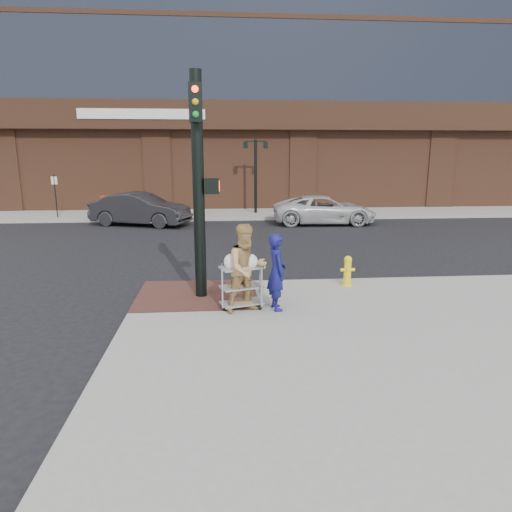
{
  "coord_description": "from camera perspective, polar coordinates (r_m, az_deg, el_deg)",
  "views": [
    {
      "loc": [
        -0.05,
        -9.5,
        3.41
      ],
      "look_at": [
        0.73,
        0.06,
        1.25
      ],
      "focal_mm": 32.0,
      "sensor_mm": 36.0,
      "label": 1
    }
  ],
  "objects": [
    {
      "name": "traffic_signal_pole",
      "position": [
        10.3,
        -7.11,
        9.37
      ],
      "size": [
        0.61,
        0.51,
        5.0
      ],
      "color": "black",
      "rests_on": "sidewalk_near"
    },
    {
      "name": "newsbox_red",
      "position": [
        25.5,
        -18.3,
        5.97
      ],
      "size": [
        0.51,
        0.48,
        1.1
      ],
      "primitive_type": "cube",
      "rotation": [
        0.0,
        0.0,
        0.13
      ],
      "color": "#9A2611",
      "rests_on": "sidewalk_far"
    },
    {
      "name": "brick_curb_ramp",
      "position": [
        10.91,
        -7.34,
        -4.76
      ],
      "size": [
        2.8,
        2.4,
        0.01
      ],
      "primitive_type": "cube",
      "color": "#502D25",
      "rests_on": "sidewalk_near"
    },
    {
      "name": "sedan_dark",
      "position": [
        22.75,
        -14.26,
        5.69
      ],
      "size": [
        5.05,
        3.15,
        1.57
      ],
      "primitive_type": "imported",
      "rotation": [
        0.0,
        0.0,
        1.23
      ],
      "color": "black",
      "rests_on": "ground"
    },
    {
      "name": "pedestrian_tan",
      "position": [
        9.48,
        -1.17,
        -1.54
      ],
      "size": [
        1.11,
        1.0,
        1.86
      ],
      "primitive_type": "imported",
      "rotation": [
        0.0,
        0.0,
        0.4
      ],
      "color": "tan",
      "rests_on": "sidewalk_near"
    },
    {
      "name": "newsbox_yellow",
      "position": [
        25.88,
        -17.8,
        5.89
      ],
      "size": [
        0.49,
        0.47,
        0.92
      ],
      "primitive_type": "cube",
      "rotation": [
        0.0,
        0.0,
        -0.4
      ],
      "color": "#FAAB1B",
      "rests_on": "sidewalk_far"
    },
    {
      "name": "woman_blue",
      "position": [
        9.63,
        2.6,
        -1.99
      ],
      "size": [
        0.48,
        0.65,
        1.65
      ],
      "primitive_type": "imported",
      "rotation": [
        0.0,
        0.0,
        1.72
      ],
      "color": "navy",
      "rests_on": "sidewalk_near"
    },
    {
      "name": "fire_hydrant",
      "position": [
        11.69,
        11.37,
        -1.76
      ],
      "size": [
        0.36,
        0.25,
        0.77
      ],
      "color": "yellow",
      "rests_on": "sidewalk_near"
    },
    {
      "name": "lamp_post",
      "position": [
        25.6,
        -0.05,
        10.93
      ],
      "size": [
        1.32,
        0.22,
        4.0
      ],
      "color": "black",
      "rests_on": "sidewalk_far"
    },
    {
      "name": "parking_sign",
      "position": [
        26.01,
        -23.76,
        6.87
      ],
      "size": [
        0.05,
        0.05,
        2.2
      ],
      "primitive_type": "cylinder",
      "color": "black",
      "rests_on": "sidewalk_far"
    },
    {
      "name": "bank_building",
      "position": [
        42.2,
        2.69,
        27.43
      ],
      "size": [
        42.0,
        26.0,
        28.0
      ],
      "primitive_type": "cube",
      "color": "brown",
      "rests_on": "sidewalk_far"
    },
    {
      "name": "ground",
      "position": [
        10.1,
        -4.12,
        -7.08
      ],
      "size": [
        220.0,
        220.0,
        0.0
      ],
      "primitive_type": "plane",
      "color": "black",
      "rests_on": "ground"
    },
    {
      "name": "minivan_white",
      "position": [
        22.78,
        8.53,
        5.72
      ],
      "size": [
        5.13,
        2.56,
        1.4
      ],
      "primitive_type": "imported",
      "rotation": [
        0.0,
        0.0,
        1.52
      ],
      "color": "silver",
      "rests_on": "ground"
    },
    {
      "name": "utility_cart",
      "position": [
        9.78,
        -1.81,
        -3.36
      ],
      "size": [
        0.99,
        0.73,
        1.23
      ],
      "color": "gray",
      "rests_on": "sidewalk_near"
    },
    {
      "name": "sidewalk_far",
      "position": [
        43.49,
        12.27,
        8.02
      ],
      "size": [
        65.0,
        36.0,
        0.15
      ],
      "primitive_type": "cube",
      "color": "gray",
      "rests_on": "ground"
    }
  ]
}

